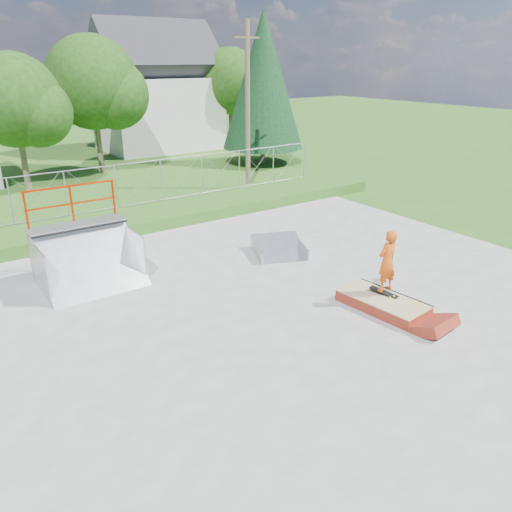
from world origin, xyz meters
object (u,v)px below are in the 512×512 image
Objects in this scene: skater at (387,264)px; quarter_pipe at (87,240)px; flat_bank_ramp at (279,248)px; grind_box at (382,304)px.

quarter_pipe is at bearing -46.71° from skater.
flat_bank_ramp is 1.04× the size of skater.
grind_box is 1.09m from skater.
quarter_pipe is 1.59× the size of flat_bank_ramp.
flat_bank_ramp is (0.15, 4.76, 0.08)m from grind_box.
skater is at bearing -44.51° from quarter_pipe.
skater is at bearing -67.17° from flat_bank_ramp.
skater is (6.06, -5.87, -0.16)m from quarter_pipe.
quarter_pipe is 6.26m from flat_bank_ramp.
grind_box is 8.50m from quarter_pipe.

